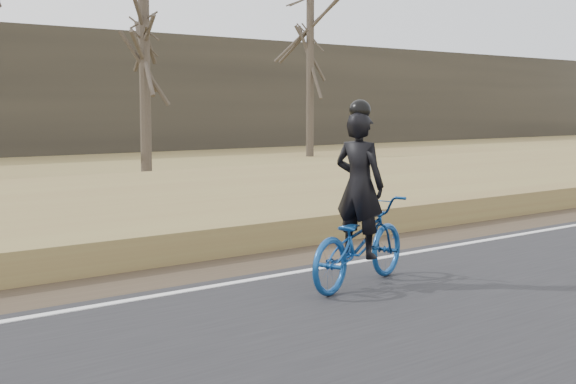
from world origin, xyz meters
TOP-DOWN VIEW (x-y plane):
  - cyclist at (4.37, -0.87)m, footprint 2.15×1.22m
  - bare_tree_right at (10.33, 15.00)m, footprint 0.36×0.36m
  - bare_tree_far_right at (21.69, 20.11)m, footprint 0.36×0.36m

SIDE VIEW (x-z plane):
  - cyclist at x=4.37m, z-range -0.36..1.91m
  - bare_tree_right at x=10.33m, z-range 0.00..6.33m
  - bare_tree_far_right at x=21.69m, z-range 0.00..8.01m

